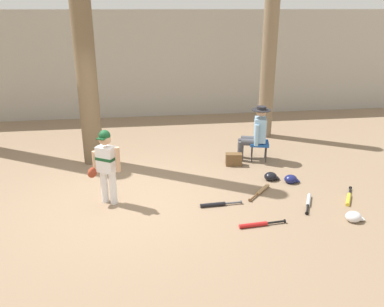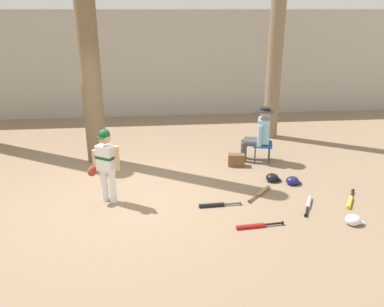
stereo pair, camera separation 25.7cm
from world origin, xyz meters
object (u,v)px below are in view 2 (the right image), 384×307
(handbag_beside_stool, at_px, (236,160))
(bat_wood_tan, at_px, (262,192))
(batting_helmet_white, at_px, (353,220))
(young_ballplayer, at_px, (105,161))
(seated_spectator, at_px, (259,132))
(bat_black_composite, at_px, (215,205))
(tree_behind_spectator, at_px, (274,67))
(bat_aluminum_silver, at_px, (309,204))
(bat_yellow_trainer, at_px, (350,201))
(batting_helmet_black, at_px, (272,178))
(bat_red_barrel, at_px, (254,226))
(batting_helmet_navy, at_px, (293,181))
(folding_stool, at_px, (263,145))
(tree_near_player, at_px, (87,30))

(handbag_beside_stool, distance_m, bat_wood_tan, 1.37)
(batting_helmet_white, bearing_deg, young_ballplayer, 163.01)
(seated_spectator, relative_size, bat_wood_tan, 2.00)
(bat_black_composite, relative_size, bat_wood_tan, 1.21)
(tree_behind_spectator, relative_size, bat_aluminum_silver, 6.29)
(seated_spectator, xyz_separation_m, bat_yellow_trainer, (1.09, -2.13, -0.61))
(seated_spectator, bearing_deg, handbag_beside_stool, -152.90)
(seated_spectator, bearing_deg, batting_helmet_black, -89.72)
(batting_helmet_white, bearing_deg, handbag_beside_stool, 117.23)
(handbag_beside_stool, height_order, bat_aluminum_silver, handbag_beside_stool)
(young_ballplayer, relative_size, bat_wood_tan, 2.18)
(batting_helmet_white, bearing_deg, bat_black_composite, 159.04)
(tree_behind_spectator, bearing_deg, bat_red_barrel, -108.98)
(bat_red_barrel, height_order, batting_helmet_navy, batting_helmet_navy)
(folding_stool, height_order, bat_black_composite, folding_stool)
(batting_helmet_navy, bearing_deg, batting_helmet_black, 153.13)
(bat_red_barrel, xyz_separation_m, batting_helmet_navy, (1.11, 1.47, 0.04))
(batting_helmet_navy, bearing_deg, bat_yellow_trainer, -48.38)
(tree_behind_spectator, distance_m, young_ballplayer, 5.16)
(seated_spectator, relative_size, bat_red_barrel, 1.58)
(batting_helmet_navy, bearing_deg, bat_aluminum_silver, -91.01)
(batting_helmet_white, bearing_deg, batting_helmet_navy, 106.06)
(bat_aluminum_silver, xyz_separation_m, bat_yellow_trainer, (0.75, 0.03, -0.00))
(folding_stool, distance_m, batting_helmet_black, 1.14)
(bat_wood_tan, bearing_deg, tree_behind_spectator, 71.55)
(tree_near_player, distance_m, tree_behind_spectator, 4.54)
(tree_behind_spectator, bearing_deg, bat_yellow_trainer, -85.06)
(young_ballplayer, height_order, folding_stool, young_ballplayer)
(bat_black_composite, height_order, batting_helmet_white, batting_helmet_white)
(tree_near_player, distance_m, batting_helmet_black, 4.64)
(seated_spectator, bearing_deg, young_ballplayer, -151.81)
(handbag_beside_stool, bearing_deg, bat_aluminum_silver, -65.55)
(bat_wood_tan, relative_size, batting_helmet_white, 2.05)
(batting_helmet_black, xyz_separation_m, batting_helmet_white, (0.78, -1.70, 0.00))
(bat_red_barrel, bearing_deg, bat_yellow_trainer, 19.14)
(handbag_beside_stool, bearing_deg, seated_spectator, 27.10)
(tree_near_player, xyz_separation_m, bat_aluminum_silver, (3.82, -2.52, -2.71))
(tree_near_player, distance_m, bat_wood_tan, 4.61)
(folding_stool, xyz_separation_m, batting_helmet_white, (0.69, -2.79, -0.29))
(seated_spectator, xyz_separation_m, batting_helmet_black, (0.01, -1.12, -0.57))
(tree_near_player, xyz_separation_m, folding_stool, (3.58, -0.39, -2.38))
(tree_near_player, relative_size, batting_helmet_white, 20.86)
(handbag_beside_stool, height_order, bat_wood_tan, handbag_beside_stool)
(batting_helmet_navy, bearing_deg, seated_spectator, 105.03)
(bat_aluminum_silver, xyz_separation_m, batting_helmet_white, (0.45, -0.66, 0.04))
(folding_stool, height_order, batting_helmet_navy, folding_stool)
(young_ballplayer, distance_m, batting_helmet_black, 3.19)
(tree_near_player, relative_size, bat_aluminum_silver, 9.26)
(seated_spectator, height_order, bat_wood_tan, seated_spectator)
(folding_stool, xyz_separation_m, seated_spectator, (-0.10, 0.03, 0.28))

